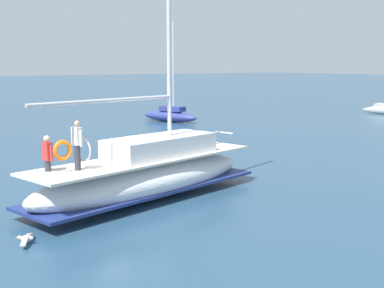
{
  "coord_description": "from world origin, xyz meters",
  "views": [
    {
      "loc": [
        16.18,
        -8.23,
        4.77
      ],
      "look_at": [
        0.57,
        2.7,
        1.8
      ],
      "focal_mm": 48.09,
      "sensor_mm": 36.0,
      "label": 1
    }
  ],
  "objects": [
    {
      "name": "main_sailboat",
      "position": [
        0.55,
        0.78,
        0.91
      ],
      "size": [
        4.44,
        9.89,
        12.8
      ],
      "color": "silver",
      "rests_on": "ground"
    },
    {
      "name": "seagull",
      "position": [
        2.83,
        -4.31,
        0.16
      ],
      "size": [
        0.98,
        0.63,
        0.17
      ],
      "color": "silver",
      "rests_on": "ground"
    },
    {
      "name": "ground_plane",
      "position": [
        0.0,
        0.0,
        0.0
      ],
      "size": [
        400.0,
        400.0,
        0.0
      ],
      "primitive_type": "plane",
      "color": "navy"
    },
    {
      "name": "mooring_buoy",
      "position": [
        -8.29,
        5.1,
        0.19
      ],
      "size": [
        0.64,
        0.64,
        0.92
      ],
      "color": "#EA4C19",
      "rests_on": "ground"
    },
    {
      "name": "moored_sloop_far",
      "position": [
        -19.82,
        14.75,
        0.59
      ],
      "size": [
        5.72,
        2.88,
        8.2
      ],
      "color": "navy",
      "rests_on": "ground"
    }
  ]
}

